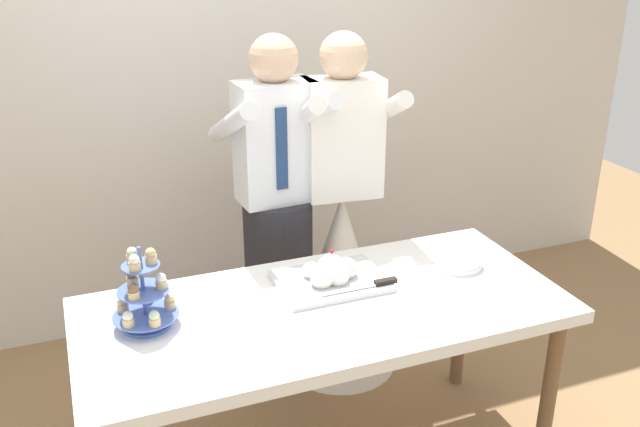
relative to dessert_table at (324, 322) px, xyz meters
The scene contains 7 objects.
rear_wall 1.65m from the dessert_table, 90.00° to the left, with size 5.20×0.10×2.90m, color beige.
dessert_table is the anchor object (origin of this frame).
cupcake_stand 0.67m from the dessert_table, behind, with size 0.23×0.23×0.31m.
main_cake_tray 0.19m from the dessert_table, 58.66° to the left, with size 0.44×0.31×0.12m.
plate_stack 0.64m from the dessert_table, ahead, with size 0.20×0.20×0.04m.
person_groom 0.72m from the dessert_table, 85.74° to the left, with size 0.49×0.52×1.66m.
person_bride 0.77m from the dessert_table, 62.46° to the left, with size 0.56×0.56×1.66m.
Camera 1 is at (-0.83, -2.08, 2.07)m, focal length 39.02 mm.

